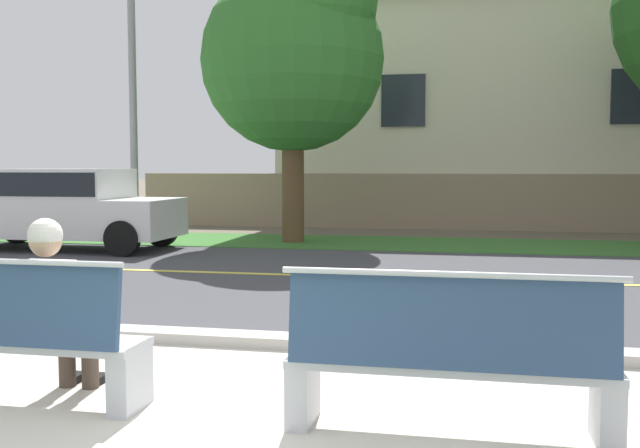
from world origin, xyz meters
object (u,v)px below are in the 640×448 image
at_px(streetlamp, 135,28).
at_px(seated_person_white, 55,303).
at_px(shade_tree_far_left, 297,46).
at_px(car_white_far, 65,205).
at_px(bench_left, 0,338).
at_px(bench_right, 449,362).

bearing_deg(streetlamp, seated_person_white, -67.35).
distance_m(streetlamp, shade_tree_far_left, 3.58).
bearing_deg(streetlamp, shade_tree_far_left, -0.14).
relative_size(car_white_far, shade_tree_far_left, 0.69).
bearing_deg(streetlamp, bench_left, -69.11).
distance_m(seated_person_white, shade_tree_far_left, 10.86).
xyz_separation_m(seated_person_white, streetlamp, (-4.30, 10.31, 3.84)).
relative_size(bench_right, streetlamp, 0.24).
bearing_deg(shade_tree_far_left, bench_left, -87.51).
height_order(bench_left, bench_right, same).
relative_size(car_white_far, streetlamp, 0.54).
distance_m(bench_left, seated_person_white, 0.41).
bearing_deg(bench_right, shade_tree_far_left, 107.86).
xyz_separation_m(car_white_far, streetlamp, (0.55, 2.04, 3.66)).
height_order(bench_left, shade_tree_far_left, shade_tree_far_left).
distance_m(bench_left, car_white_far, 9.60).
bearing_deg(bench_left, streetlamp, 110.89).
xyz_separation_m(bench_right, shade_tree_far_left, (-3.38, 10.48, 3.58)).
bearing_deg(bench_left, shade_tree_far_left, 92.49).
height_order(bench_right, shade_tree_far_left, shade_tree_far_left).
bearing_deg(seated_person_white, shade_tree_far_left, 94.20).
height_order(bench_left, streetlamp, streetlamp).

